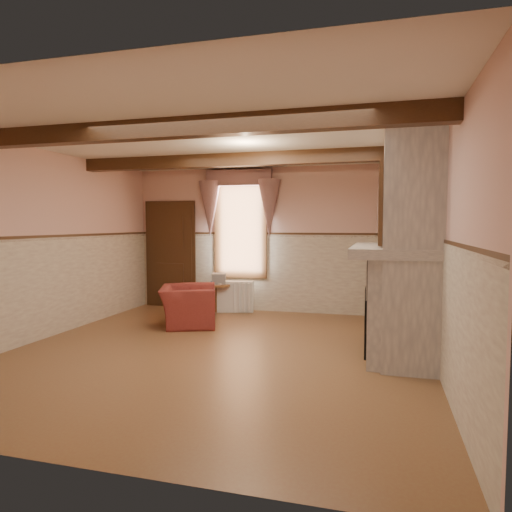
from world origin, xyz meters
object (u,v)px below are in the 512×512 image
(armchair, at_px, (188,306))
(radiator, at_px, (235,297))
(oil_lamp, at_px, (394,235))
(mantel_clock, at_px, (393,237))
(side_table, at_px, (217,298))
(bowl, at_px, (394,242))

(armchair, bearing_deg, radiator, -37.91)
(radiator, distance_m, oil_lamp, 3.62)
(mantel_clock, bearing_deg, side_table, 157.53)
(bowl, bearing_deg, mantel_clock, 90.00)
(armchair, distance_m, bowl, 3.54)
(side_table, bearing_deg, bowl, -31.75)
(bowl, relative_size, oil_lamp, 1.19)
(radiator, relative_size, oil_lamp, 2.50)
(radiator, relative_size, bowl, 2.10)
(armchair, distance_m, oil_lamp, 3.53)
(armchair, relative_size, mantel_clock, 4.25)
(mantel_clock, relative_size, oil_lamp, 0.86)
(side_table, height_order, radiator, radiator)
(armchair, xyz_separation_m, bowl, (3.27, -0.75, 1.13))
(armchair, relative_size, oil_lamp, 3.65)
(radiator, xyz_separation_m, oil_lamp, (2.87, -1.81, 1.26))
(bowl, bearing_deg, oil_lamp, 90.00)
(armchair, distance_m, side_table, 1.24)
(mantel_clock, xyz_separation_m, oil_lamp, (0.00, -0.40, 0.04))
(side_table, bearing_deg, armchair, -92.68)
(radiator, height_order, bowl, bowl)
(side_table, bearing_deg, radiator, 14.03)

